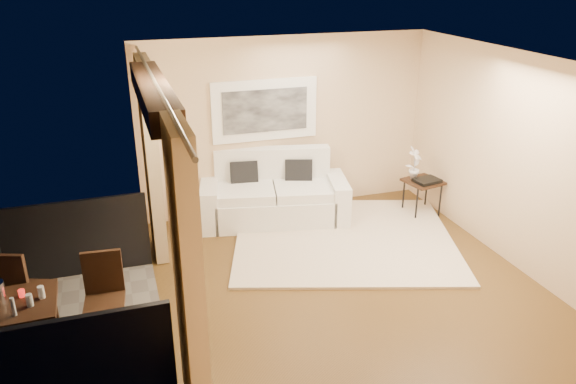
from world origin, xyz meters
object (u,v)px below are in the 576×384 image
bistro_table (18,310)px  balcony_chair_near (104,289)px  side_table (423,184)px  orchid (414,163)px  sofa (274,196)px  balcony_chair_far (13,287)px

bistro_table → balcony_chair_near: (0.74, 0.45, -0.18)m
side_table → bistro_table: 5.89m
orchid → sofa: bearing=168.7°
sofa → orchid: size_ratio=4.49×
balcony_chair_far → orchid: bearing=-144.5°
sofa → balcony_chair_far: bearing=-137.6°
orchid → balcony_chair_far: size_ratio=0.51×
bistro_table → balcony_chair_far: (-0.14, 0.68, -0.13)m
bistro_table → balcony_chair_far: bearing=101.7°
sofa → bistro_table: size_ratio=2.90×
side_table → orchid: (-0.12, 0.11, 0.32)m
sofa → side_table: size_ratio=3.89×
side_table → bistro_table: bistro_table is taller
balcony_chair_near → balcony_chair_far: bearing=170.3°
side_table → orchid: bearing=137.0°
side_table → balcony_chair_far: size_ratio=0.59×
bistro_table → sofa: bearing=39.4°
orchid → balcony_chair_far: 5.73m
side_table → sofa: bearing=166.6°
balcony_chair_near → orchid: bearing=25.9°
sofa → balcony_chair_near: (-2.50, -2.21, 0.17)m
balcony_chair_near → sofa: bearing=46.4°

